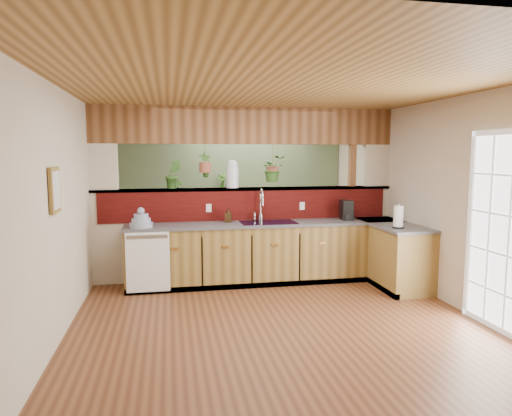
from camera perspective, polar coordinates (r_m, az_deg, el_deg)
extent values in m
cube|color=brown|center=(5.96, 1.17, -11.85)|extent=(4.60, 7.00, 0.01)
cube|color=brown|center=(5.69, 1.24, 13.82)|extent=(4.60, 7.00, 0.01)
cube|color=beige|center=(9.12, -3.41, 2.96)|extent=(4.60, 0.02, 2.60)
cube|color=beige|center=(2.42, 19.02, -7.95)|extent=(4.60, 0.02, 2.60)
cube|color=beige|center=(5.66, -22.19, 0.18)|extent=(0.02, 7.00, 2.60)
cube|color=beige|center=(6.55, 21.28, 1.04)|extent=(0.02, 7.00, 2.60)
cube|color=beige|center=(7.08, -1.10, -3.22)|extent=(4.60, 0.15, 1.35)
cube|color=#400A08|center=(6.93, -0.99, 0.33)|extent=(4.40, 0.02, 0.45)
cube|color=brown|center=(6.99, -1.11, 2.40)|extent=(4.60, 0.21, 0.04)
cube|color=brown|center=(6.98, -1.13, 10.24)|extent=(4.60, 0.15, 0.55)
cube|color=beige|center=(6.93, -18.54, 4.75)|extent=(0.40, 0.15, 0.70)
cube|color=beige|center=(7.62, 14.71, 5.02)|extent=(0.40, 0.15, 0.70)
cube|color=brown|center=(7.47, 11.85, 2.00)|extent=(0.10, 0.10, 2.60)
cube|color=brown|center=(6.99, -1.11, 2.40)|extent=(4.60, 0.21, 0.04)
cube|color=brown|center=(6.98, -1.13, 10.24)|extent=(4.60, 0.15, 0.55)
cube|color=#566E4B|center=(9.10, -3.39, 2.95)|extent=(4.55, 0.02, 2.55)
cube|color=brown|center=(6.81, 1.53, -5.71)|extent=(4.10, 0.60, 0.86)
cube|color=#4A4A4F|center=(6.73, 1.54, -1.97)|extent=(4.14, 0.64, 0.04)
cube|color=brown|center=(7.00, 16.53, -5.66)|extent=(0.60, 1.48, 0.86)
cube|color=#4A4A4F|center=(6.92, 16.66, -2.01)|extent=(0.64, 1.52, 0.04)
cube|color=brown|center=(7.38, 14.97, -4.97)|extent=(0.60, 0.60, 0.86)
cube|color=#4A4A4F|center=(7.30, 15.08, -1.51)|extent=(0.64, 0.64, 0.04)
cube|color=black|center=(6.65, 2.02, -9.49)|extent=(4.10, 0.06, 0.08)
cube|color=black|center=(6.97, 14.43, -8.94)|extent=(0.06, 1.48, 0.08)
cube|color=white|center=(6.36, -13.36, -6.62)|extent=(0.58, 0.02, 0.82)
cube|color=#B7B7B2|center=(6.27, -13.45, -3.53)|extent=(0.54, 0.01, 0.05)
cube|color=black|center=(6.73, 1.54, -1.93)|extent=(0.82, 0.50, 0.03)
cube|color=black|center=(6.70, -0.05, -2.69)|extent=(0.34, 0.40, 0.16)
cube|color=black|center=(6.78, 3.11, -2.59)|extent=(0.34, 0.40, 0.16)
cube|color=white|center=(5.52, 28.08, -2.90)|extent=(0.06, 1.02, 2.16)
cube|color=brown|center=(4.86, -23.86, 2.06)|extent=(0.03, 0.35, 0.45)
cube|color=silver|center=(4.85, -23.69, 2.06)|extent=(0.01, 0.27, 0.37)
cylinder|color=#B7B7B2|center=(6.90, 0.57, -1.15)|extent=(0.07, 0.07, 0.10)
cylinder|color=#B7B7B2|center=(6.87, 0.57, 0.38)|extent=(0.02, 0.02, 0.29)
torus|color=#B7B7B2|center=(6.79, 0.69, 1.53)|extent=(0.21, 0.07, 0.21)
cylinder|color=#B7B7B2|center=(6.70, 0.85, 0.84)|extent=(0.02, 0.02, 0.12)
cylinder|color=#B7B7B2|center=(6.88, -0.19, -1.00)|extent=(0.03, 0.03, 0.10)
cylinder|color=#8894B0|center=(6.46, -14.15, -2.05)|extent=(0.32, 0.32, 0.07)
cylinder|color=#8894B0|center=(6.45, -14.17, -1.48)|extent=(0.26, 0.26, 0.06)
cylinder|color=#8894B0|center=(6.44, -14.19, -0.96)|extent=(0.20, 0.20, 0.06)
sphere|color=#8894B0|center=(6.43, -14.20, -0.35)|extent=(0.10, 0.10, 0.10)
imported|color=#382614|center=(6.72, -3.47, -0.91)|extent=(0.12, 0.12, 0.21)
cube|color=black|center=(7.12, 11.23, -0.24)|extent=(0.16, 0.26, 0.30)
cube|color=black|center=(7.05, 11.49, -1.13)|extent=(0.14, 0.10, 0.10)
cylinder|color=silver|center=(7.07, 11.41, -0.78)|extent=(0.08, 0.08, 0.08)
cylinder|color=black|center=(6.49, 17.33, -2.32)|extent=(0.15, 0.15, 0.02)
cylinder|color=#B7B7B2|center=(6.47, 17.37, -0.98)|extent=(0.02, 0.02, 0.33)
cylinder|color=white|center=(6.47, 17.37, -0.98)|extent=(0.13, 0.13, 0.28)
cylinder|color=silver|center=(6.95, -2.99, 3.84)|extent=(0.19, 0.19, 0.32)
sphere|color=silver|center=(6.94, -3.00, 5.32)|extent=(0.17, 0.17, 0.17)
imported|color=#2D571E|center=(6.88, -10.34, 4.15)|extent=(0.26, 0.22, 0.42)
cylinder|color=brown|center=(6.89, -6.38, 6.76)|extent=(0.01, 0.01, 0.29)
cylinder|color=brown|center=(6.90, -6.36, 5.07)|extent=(0.18, 0.18, 0.15)
imported|color=#2D571E|center=(6.89, -6.39, 6.99)|extent=(0.23, 0.19, 0.38)
cylinder|color=brown|center=(7.05, 2.11, 6.52)|extent=(0.01, 0.01, 0.36)
cylinder|color=brown|center=(7.06, 2.10, 4.59)|extent=(0.19, 0.19, 0.16)
imported|color=#2D571E|center=(7.05, 2.11, 6.54)|extent=(0.43, 0.40, 0.40)
cube|color=black|center=(8.90, -7.02, -2.36)|extent=(1.64, 0.96, 1.06)
imported|color=#2D571E|center=(8.80, -9.71, 2.25)|extent=(0.24, 0.21, 0.39)
imported|color=#2D571E|center=(8.85, -4.21, 2.74)|extent=(0.38, 0.38, 0.51)
imported|color=#2D571E|center=(8.28, 1.59, -3.85)|extent=(0.82, 0.75, 0.76)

